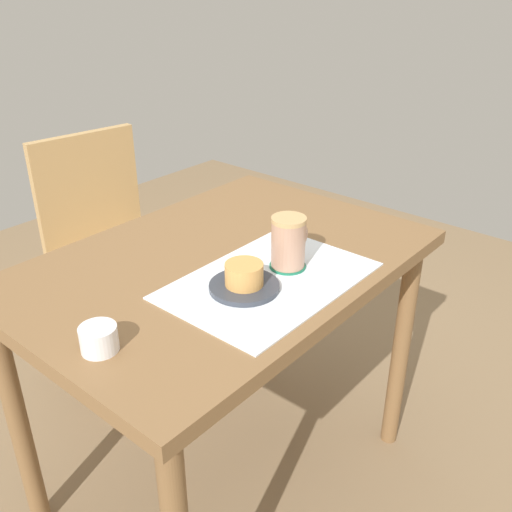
% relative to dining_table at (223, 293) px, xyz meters
% --- Properties ---
extents(ground_plane, '(4.40, 4.40, 0.02)m').
position_rel_dining_table_xyz_m(ground_plane, '(0.00, 0.00, -0.65)').
color(ground_plane, '#846B4C').
extents(dining_table, '(1.00, 0.70, 0.74)m').
position_rel_dining_table_xyz_m(dining_table, '(0.00, 0.00, 0.00)').
color(dining_table, brown).
rests_on(dining_table, ground_plane).
extents(wooden_chair, '(0.47, 0.47, 0.85)m').
position_rel_dining_table_xyz_m(wooden_chair, '(0.18, 0.72, -0.16)').
color(wooden_chair, tan).
rests_on(wooden_chair, ground_plane).
extents(placemat, '(0.47, 0.31, 0.00)m').
position_rel_dining_table_xyz_m(placemat, '(-0.01, -0.16, 0.10)').
color(placemat, white).
rests_on(placemat, dining_table).
extents(pastry_plate, '(0.15, 0.15, 0.01)m').
position_rel_dining_table_xyz_m(pastry_plate, '(-0.08, -0.14, 0.11)').
color(pastry_plate, '#333842').
rests_on(pastry_plate, placemat).
extents(pastry, '(0.08, 0.08, 0.05)m').
position_rel_dining_table_xyz_m(pastry, '(-0.08, -0.14, 0.14)').
color(pastry, tan).
rests_on(pastry, pastry_plate).
extents(coffee_coaster, '(0.09, 0.09, 0.00)m').
position_rel_dining_table_xyz_m(coffee_coaster, '(0.06, -0.15, 0.10)').
color(coffee_coaster, '#196B4C').
rests_on(coffee_coaster, placemat).
extents(coffee_mug, '(0.11, 0.08, 0.12)m').
position_rel_dining_table_xyz_m(coffee_mug, '(0.06, -0.15, 0.17)').
color(coffee_mug, tan).
rests_on(coffee_mug, coffee_coaster).
extents(sugar_bowl, '(0.07, 0.07, 0.05)m').
position_rel_dining_table_xyz_m(sugar_bowl, '(-0.41, -0.08, 0.12)').
color(sugar_bowl, white).
rests_on(sugar_bowl, dining_table).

